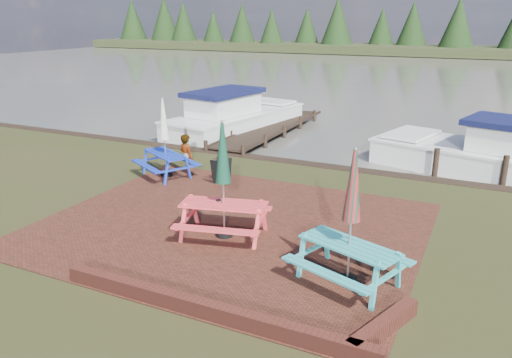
{
  "coord_description": "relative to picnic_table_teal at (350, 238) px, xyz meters",
  "views": [
    {
      "loc": [
        5.42,
        -8.88,
        4.88
      ],
      "look_at": [
        0.27,
        1.89,
        1.0
      ],
      "focal_mm": 35.0,
      "sensor_mm": 36.0,
      "label": 1
    }
  ],
  "objects": [
    {
      "name": "far_treeline",
      "position": [
        -3.32,
        66.41,
        2.35
      ],
      "size": [
        120.0,
        10.0,
        8.1
      ],
      "color": "black",
      "rests_on": "ground"
    },
    {
      "name": "jetty",
      "position": [
        -6.82,
        11.69,
        -0.82
      ],
      "size": [
        1.76,
        9.08,
        1.0
      ],
      "color": "black",
      "rests_on": "ground"
    },
    {
      "name": "chalkboard",
      "position": [
        -5.1,
        4.14,
        -0.51
      ],
      "size": [
        0.51,
        0.5,
        0.81
      ],
      "rotation": [
        0.0,
        0.0,
        0.06
      ],
      "color": "black",
      "rests_on": "ground"
    },
    {
      "name": "picnic_table_red",
      "position": [
        -3.17,
        0.83,
        0.02
      ],
      "size": [
        2.32,
        2.16,
        2.73
      ],
      "rotation": [
        0.0,
        0.0,
        0.24
      ],
      "color": "#D5363B",
      "rests_on": "ground"
    },
    {
      "name": "person",
      "position": [
        -7.61,
        6.05,
        -0.01
      ],
      "size": [
        0.79,
        0.68,
        1.85
      ],
      "primitive_type": "imported",
      "rotation": [
        0.0,
        0.0,
        2.72
      ],
      "color": "gray",
      "rests_on": "ground"
    },
    {
      "name": "water",
      "position": [
        -3.32,
        37.41,
        -0.93
      ],
      "size": [
        120.0,
        60.0,
        0.02
      ],
      "primitive_type": "cube",
      "color": "#4C4941",
      "rests_on": "ground"
    },
    {
      "name": "paving",
      "position": [
        -3.32,
        1.41,
        -0.92
      ],
      "size": [
        9.0,
        7.5,
        0.02
      ],
      "primitive_type": "cube",
      "color": "#3B1C12",
      "rests_on": "ground"
    },
    {
      "name": "ground",
      "position": [
        -3.32,
        0.41,
        -0.93
      ],
      "size": [
        120.0,
        120.0,
        0.0
      ],
      "primitive_type": "plane",
      "color": "black",
      "rests_on": "ground"
    },
    {
      "name": "boat_jetty",
      "position": [
        -8.54,
        11.47,
        -0.47
      ],
      "size": [
        3.9,
        8.02,
        2.23
      ],
      "rotation": [
        0.0,
        0.0,
        -0.17
      ],
      "color": "silver",
      "rests_on": "ground"
    },
    {
      "name": "brick_wall",
      "position": [
        -1.18,
        -2.0,
        -0.78
      ],
      "size": [
        6.21,
        1.79,
        0.3
      ],
      "color": "#4C1E16",
      "rests_on": "ground"
    },
    {
      "name": "picnic_table_teal",
      "position": [
        0.0,
        0.0,
        0.0
      ],
      "size": [
        2.38,
        2.25,
        2.66
      ],
      "rotation": [
        0.0,
        0.0,
        -0.34
      ],
      "color": "teal",
      "rests_on": "ground"
    },
    {
      "name": "boat_near",
      "position": [
        2.51,
        9.37,
        -0.5
      ],
      "size": [
        8.31,
        4.69,
        2.13
      ],
      "rotation": [
        0.0,
        0.0,
        1.31
      ],
      "color": "silver",
      "rests_on": "ground"
    },
    {
      "name": "picnic_table_blue",
      "position": [
        -7.12,
        4.13,
        -0.06
      ],
      "size": [
        2.35,
        2.27,
        2.5
      ],
      "rotation": [
        0.0,
        0.0,
        -0.5
      ],
      "color": "#152EA3",
      "rests_on": "ground"
    }
  ]
}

